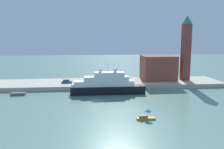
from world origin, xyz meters
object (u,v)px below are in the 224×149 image
object	(u,v)px
person_figure	(80,81)
harbor_building	(158,68)
work_barge	(18,94)
parked_car	(67,82)
small_motorboat	(146,115)
mooring_bollard	(114,85)
large_yacht	(107,85)
bell_tower	(186,46)

from	to	relation	value
person_figure	harbor_building	bearing A→B (deg)	7.48
work_barge	parked_car	size ratio (longest dim) A/B	1.17
small_motorboat	person_figure	world-z (taller)	person_figure
work_barge	harbor_building	bearing A→B (deg)	17.01
mooring_bollard	small_motorboat	bearing A→B (deg)	-83.18
large_yacht	bell_tower	size ratio (longest dim) A/B	0.96
large_yacht	work_barge	distance (m)	32.23
harbor_building	parked_car	xyz separation A→B (m)	(-40.42, -4.37, -4.80)
work_barge	mooring_bollard	xyz separation A→B (m)	(35.56, 6.06, 1.55)
small_motorboat	person_figure	xyz separation A→B (m)	(-18.27, 42.77, 1.29)
large_yacht	harbor_building	xyz separation A→B (m)	(24.59, 18.28, 3.81)
small_motorboat	parked_car	distance (m)	49.07
parked_car	mooring_bollard	xyz separation A→B (m)	(19.29, -6.91, -0.25)
large_yacht	bell_tower	world-z (taller)	bell_tower
parked_car	person_figure	bearing A→B (deg)	-2.54
bell_tower	mooring_bollard	bearing A→B (deg)	-163.85
small_motorboat	work_barge	xyz separation A→B (m)	(-39.88, 30.03, -0.65)
small_motorboat	mooring_bollard	xyz separation A→B (m)	(-4.32, 36.09, 0.90)
small_motorboat	parked_car	world-z (taller)	parked_car
work_barge	harbor_building	xyz separation A→B (m)	(56.69, 17.34, 6.59)
small_motorboat	mooring_bollard	world-z (taller)	small_motorboat
large_yacht	harbor_building	world-z (taller)	harbor_building
large_yacht	person_figure	size ratio (longest dim) A/B	17.00
large_yacht	parked_car	distance (m)	21.09
bell_tower	parked_car	distance (m)	54.26
work_barge	person_figure	xyz separation A→B (m)	(21.61, 12.74, 1.94)
small_motorboat	harbor_building	bearing A→B (deg)	70.46
large_yacht	harbor_building	distance (m)	30.88
bell_tower	parked_car	xyz separation A→B (m)	(-52.21, -2.62, -14.54)
bell_tower	harbor_building	bearing A→B (deg)	171.55
mooring_bollard	person_figure	bearing A→B (deg)	154.42
person_figure	mooring_bollard	bearing A→B (deg)	-25.58
harbor_building	person_figure	world-z (taller)	harbor_building
small_motorboat	person_figure	size ratio (longest dim) A/B	2.98
large_yacht	parked_car	xyz separation A→B (m)	(-15.82, 13.91, -0.98)
small_motorboat	parked_car	size ratio (longest dim) A/B	1.09
large_yacht	person_figure	xyz separation A→B (m)	(-10.49, 13.68, -0.84)
work_barge	mooring_bollard	world-z (taller)	mooring_bollard
parked_car	mooring_bollard	size ratio (longest dim) A/B	6.32
large_yacht	mooring_bollard	world-z (taller)	large_yacht
large_yacht	harbor_building	size ratio (longest dim) A/B	1.89
large_yacht	mooring_bollard	bearing A→B (deg)	63.67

